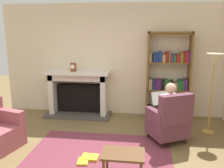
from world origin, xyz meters
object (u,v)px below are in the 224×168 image
Objects in this scene: fireplace at (79,92)px; floor_lamp at (214,66)px; mantel_clock at (73,67)px; side_table at (123,158)px; armchair_reading at (170,121)px; seated_reader at (166,109)px; bookshelf at (168,78)px.

fireplace is 3.12m from floor_lamp.
mantel_clock reaches higher than side_table.
seated_reader reaches higher than armchair_reading.
seated_reader is at bearing -154.18° from floor_lamp.
seated_reader is at bearing 65.94° from side_table.
fireplace is 2.18m from bookshelf.
seated_reader is at bearing -30.55° from fireplace.
armchair_reading is at bearing -28.88° from mantel_clock.
bookshelf is 1.25× the size of floor_lamp.
floor_lamp is at bearing -175.69° from armchair_reading.
seated_reader is (2.02, -1.19, 0.04)m from fireplace.
fireplace is at bearing 49.69° from mantel_clock.
mantel_clock reaches higher than fireplace.
armchair_reading reaches higher than side_table.
bookshelf is at bearing -121.32° from armchair_reading.
fireplace is 2.35m from seated_reader.
fireplace is 3.04m from side_table.
mantel_clock is 3.09m from side_table.
mantel_clock is 0.12× the size of floor_lamp.
seated_reader is at bearing -90.00° from armchair_reading.
bookshelf is 1.44m from armchair_reading.
mantel_clock is 2.59m from armchair_reading.
seated_reader reaches higher than fireplace.
bookshelf is at bearing 134.53° from floor_lamp.
seated_reader is (2.11, -1.09, -0.59)m from mantel_clock.
mantel_clock is at bearing -176.53° from bookshelf.
bookshelf is at bearing -124.16° from seated_reader.
armchair_reading is (-0.07, -1.33, -0.54)m from bookshelf.
mantel_clock reaches higher than seated_reader.
bookshelf is at bearing 73.58° from side_table.
mantel_clock is 3.09m from floor_lamp.
floor_lamp is (0.78, -0.79, 0.41)m from bookshelf.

